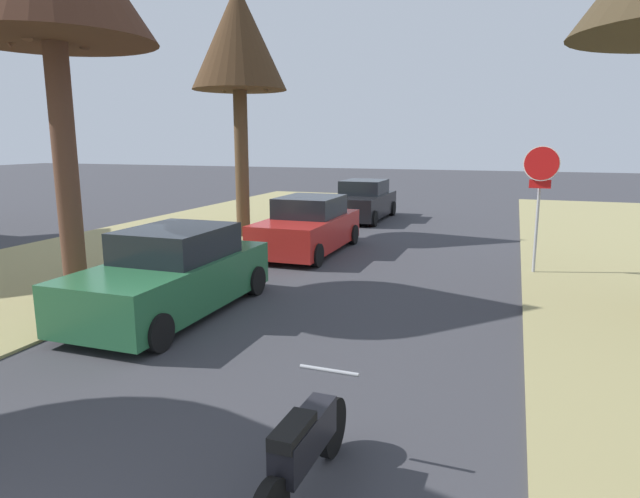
{
  "coord_description": "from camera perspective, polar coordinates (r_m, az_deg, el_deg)",
  "views": [
    {
      "loc": [
        3.3,
        -1.21,
        3.13
      ],
      "look_at": [
        0.05,
        7.95,
        1.2
      ],
      "focal_mm": 30.71,
      "sensor_mm": 36.0,
      "label": 1
    }
  ],
  "objects": [
    {
      "name": "parked_motorcycle",
      "position": [
        5.1,
        -1.7,
        -20.07
      ],
      "size": [
        0.6,
        2.05,
        0.97
      ],
      "color": "black",
      "rests_on": "ground"
    },
    {
      "name": "street_tree_left_mid_b",
      "position": [
        18.3,
        -8.5,
        20.61
      ],
      "size": [
        2.97,
        2.97,
        7.81
      ],
      "color": "#503A25",
      "rests_on": "grass_verge_left"
    },
    {
      "name": "stop_sign_far",
      "position": [
        13.75,
        21.96,
        6.51
      ],
      "size": [
        0.81,
        0.26,
        2.97
      ],
      "color": "#9EA0A5",
      "rests_on": "grass_verge_right"
    },
    {
      "name": "parked_sedan_red",
      "position": [
        15.54,
        -1.26,
        2.3
      ],
      "size": [
        1.94,
        4.4,
        1.57
      ],
      "color": "red",
      "rests_on": "ground"
    },
    {
      "name": "parked_sedan_green",
      "position": [
        10.35,
        -15.1,
        -2.63
      ],
      "size": [
        1.94,
        4.4,
        1.57
      ],
      "color": "#28663D",
      "rests_on": "ground"
    },
    {
      "name": "parked_sedan_black",
      "position": [
        22.17,
        4.5,
        4.95
      ],
      "size": [
        1.94,
        4.4,
        1.57
      ],
      "color": "black",
      "rests_on": "ground"
    }
  ]
}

